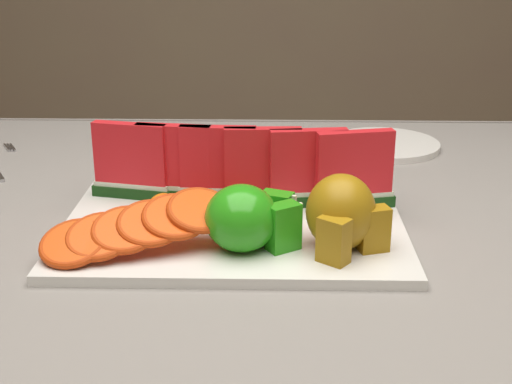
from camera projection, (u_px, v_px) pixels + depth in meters
table at (182, 308)px, 0.88m from camera, size 1.40×0.90×0.75m
tablecloth at (180, 263)px, 0.86m from camera, size 1.53×1.03×0.20m
platter at (234, 225)px, 0.85m from camera, size 0.40×0.30×0.01m
apple_cluster at (248, 219)px, 0.77m from camera, size 0.11×0.09×0.07m
pear_cluster at (342, 215)px, 0.76m from camera, size 0.10×0.11×0.08m
side_plate at (384, 145)px, 1.16m from camera, size 0.22×0.22×0.01m
watermelon_row at (240, 167)px, 0.89m from camera, size 0.39×0.07×0.10m
orange_fan_front at (138, 226)px, 0.76m from camera, size 0.22×0.13×0.06m
orange_fan_back at (221, 170)px, 0.96m from camera, size 0.28×0.09×0.04m
tangerine_segments at (208, 204)px, 0.86m from camera, size 0.15×0.05×0.02m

